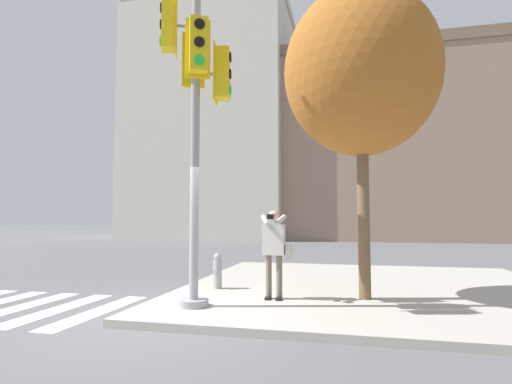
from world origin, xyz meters
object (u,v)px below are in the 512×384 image
(person_photographer, at_px, (275,246))
(fire_hydrant, at_px, (218,271))
(traffic_signal_pole, at_px, (195,92))
(street_tree, at_px, (361,73))

(person_photographer, xyz_separation_m, fire_hydrant, (-1.39, 0.83, -0.61))
(traffic_signal_pole, xyz_separation_m, fire_hydrant, (-0.16, 1.76, -3.34))
(person_photographer, relative_size, street_tree, 0.28)
(person_photographer, relative_size, fire_hydrant, 2.21)
(street_tree, xyz_separation_m, fire_hydrant, (-3.02, 0.43, -3.92))
(traffic_signal_pole, relative_size, fire_hydrant, 7.66)
(traffic_signal_pole, xyz_separation_m, person_photographer, (1.23, 0.93, -2.73))
(traffic_signal_pole, xyz_separation_m, street_tree, (2.86, 1.33, 0.58))
(traffic_signal_pole, height_order, person_photographer, traffic_signal_pole)
(traffic_signal_pole, height_order, street_tree, street_tree)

